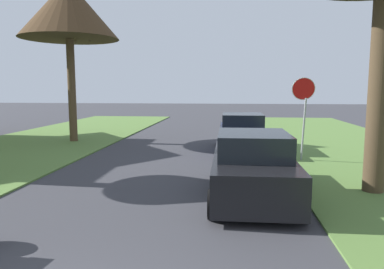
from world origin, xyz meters
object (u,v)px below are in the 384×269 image
stop_sign_far (303,101)px  street_tree_left_mid_b (69,11)px  parked_sedan_black (252,167)px  parked_sedan_navy (242,134)px

stop_sign_far → street_tree_left_mid_b: bearing=160.1°
stop_sign_far → parked_sedan_black: bearing=-114.2°
street_tree_left_mid_b → parked_sedan_black: 12.75m
parked_sedan_navy → stop_sign_far: bearing=-41.8°
stop_sign_far → parked_sedan_black: size_ratio=0.66×
parked_sedan_black → stop_sign_far: bearing=65.8°
street_tree_left_mid_b → stop_sign_far: bearing=-19.9°
stop_sign_far → parked_sedan_navy: size_ratio=0.66×
parked_sedan_black → parked_sedan_navy: size_ratio=1.00×
street_tree_left_mid_b → parked_sedan_navy: size_ratio=1.71×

